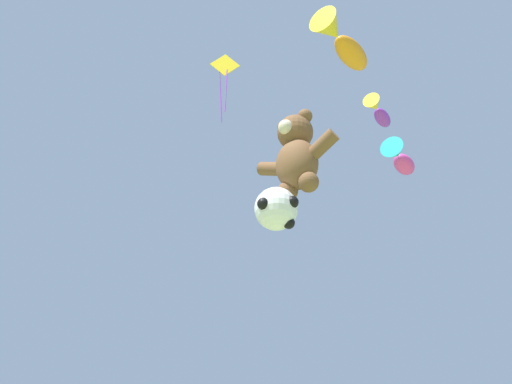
{
  "coord_description": "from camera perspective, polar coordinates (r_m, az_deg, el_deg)",
  "views": [
    {
      "loc": [
        8.16,
        -4.19,
        1.23
      ],
      "look_at": [
        1.9,
        3.14,
        7.25
      ],
      "focal_mm": 35.0,
      "sensor_mm": 36.0,
      "label": 1
    }
  ],
  "objects": [
    {
      "name": "soccer_ball_kite",
      "position": [
        11.65,
        2.37,
        -1.93
      ],
      "size": [
        1.13,
        1.13,
        1.04
      ],
      "color": "white"
    },
    {
      "name": "fish_kite_tangerine",
      "position": [
        14.06,
        9.69,
        16.62
      ],
      "size": [
        0.83,
        2.2,
        0.8
      ],
      "color": "orange"
    },
    {
      "name": "fish_kite_violet",
      "position": [
        15.91,
        13.8,
        8.94
      ],
      "size": [
        0.68,
        1.48,
        0.52
      ],
      "color": "purple"
    },
    {
      "name": "diamond_kite",
      "position": [
        16.35,
        -3.62,
        13.51
      ],
      "size": [
        0.69,
        0.7,
        2.74
      ],
      "color": "yellow"
    },
    {
      "name": "teddy_bear_kite",
      "position": [
        12.35,
        4.61,
        4.33
      ],
      "size": [
        2.38,
        1.05,
        2.42
      ],
      "color": "brown"
    },
    {
      "name": "fish_kite_magenta",
      "position": [
        17.91,
        16.09,
        3.73
      ],
      "size": [
        0.94,
        1.9,
        0.8
      ],
      "color": "#E53F9E"
    }
  ]
}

